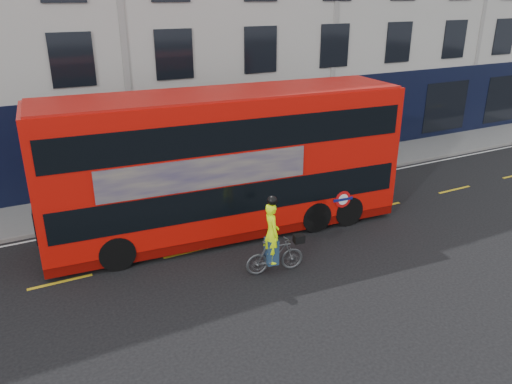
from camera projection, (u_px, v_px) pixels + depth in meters
ground at (208, 273)px, 14.96m from camera, size 120.00×120.00×0.00m
pavement at (147, 198)px, 20.30m from camera, size 60.00×3.00×0.12m
kerb at (158, 211)px, 19.06m from camera, size 60.00×0.12×0.13m
building_terrace at (95, 1)px, 22.87m from camera, size 50.00×10.07×15.00m
road_edge_line at (160, 216)px, 18.84m from camera, size 58.00×0.10×0.01m
lane_dashes at (190, 252)px, 16.20m from camera, size 58.00×0.12×0.01m
bus at (227, 163)px, 16.77m from camera, size 12.31×3.70×4.90m
cyclist at (274, 247)px, 14.71m from camera, size 1.86×0.79×2.48m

